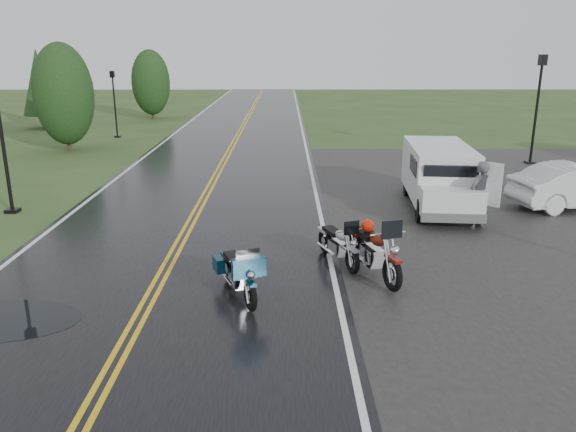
% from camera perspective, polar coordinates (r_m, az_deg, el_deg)
% --- Properties ---
extents(ground, '(120.00, 120.00, 0.00)m').
position_cam_1_polar(ground, '(12.27, -13.25, -7.19)').
color(ground, '#2D471E').
rests_on(ground, ground).
extents(road, '(8.00, 100.00, 0.04)m').
position_cam_1_polar(road, '(21.65, -7.56, 3.58)').
color(road, black).
rests_on(road, ground).
extents(parking_pad, '(14.00, 24.00, 0.03)m').
position_cam_1_polar(parking_pad, '(18.59, 26.12, -0.22)').
color(parking_pad, black).
rests_on(parking_pad, ground).
extents(motorcycle_red, '(1.60, 2.65, 1.47)m').
position_cam_1_polar(motorcycle_red, '(11.63, 10.63, -4.46)').
color(motorcycle_red, '#61160B').
rests_on(motorcycle_red, ground).
extents(motorcycle_teal, '(1.44, 2.19, 1.22)m').
position_cam_1_polar(motorcycle_teal, '(10.67, -3.87, -6.90)').
color(motorcycle_teal, '#05293C').
rests_on(motorcycle_teal, ground).
extents(motorcycle_silver, '(1.38, 2.13, 1.18)m').
position_cam_1_polar(motorcycle_silver, '(12.45, 6.59, -3.55)').
color(motorcycle_silver, '#ABADB3').
rests_on(motorcycle_silver, ground).
extents(van_white, '(2.36, 5.23, 1.99)m').
position_cam_1_polar(van_white, '(16.51, 13.47, 2.63)').
color(van_white, silver).
rests_on(van_white, ground).
extents(person_at_van, '(0.83, 0.77, 1.89)m').
position_cam_1_polar(person_at_van, '(16.42, 18.81, 1.94)').
color(person_at_van, '#4F4E53').
rests_on(person_at_van, ground).
extents(lamp_post_near_left, '(0.40, 0.40, 4.63)m').
position_cam_1_polar(lamp_post_near_left, '(18.91, -27.06, 7.10)').
color(lamp_post_near_left, black).
rests_on(lamp_post_near_left, ground).
extents(lamp_post_far_left, '(0.32, 0.32, 3.72)m').
position_cam_1_polar(lamp_post_far_left, '(33.53, -17.19, 10.79)').
color(lamp_post_far_left, black).
rests_on(lamp_post_far_left, ground).
extents(lamp_post_far_right, '(0.40, 0.40, 4.69)m').
position_cam_1_polar(lamp_post_far_right, '(26.59, 23.93, 9.81)').
color(lamp_post_far_right, black).
rests_on(lamp_post_far_right, ground).
extents(tree_left_mid, '(2.84, 2.84, 4.44)m').
position_cam_1_polar(tree_left_mid, '(29.79, -21.74, 10.40)').
color(tree_left_mid, '#1E3D19').
rests_on(tree_left_mid, ground).
extents(tree_left_far, '(2.68, 2.68, 4.13)m').
position_cam_1_polar(tree_left_far, '(41.95, -13.72, 12.37)').
color(tree_left_far, '#1E3D19').
rests_on(tree_left_far, ground).
extents(pine_left_far, '(2.29, 2.29, 4.77)m').
position_cam_1_polar(pine_left_far, '(39.03, -23.87, 11.63)').
color(pine_left_far, '#1E3D19').
rests_on(pine_left_far, ground).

